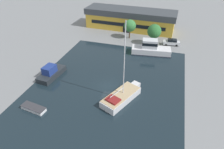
% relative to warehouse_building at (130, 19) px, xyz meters
% --- Properties ---
extents(ground_plane, '(440.00, 440.00, 0.00)m').
position_rel_warehouse_building_xyz_m(ground_plane, '(3.10, -33.40, -3.21)').
color(ground_plane, gray).
extents(water_canal, '(29.62, 38.64, 0.01)m').
position_rel_warehouse_building_xyz_m(water_canal, '(3.10, -33.40, -3.21)').
color(water_canal, black).
rests_on(water_canal, ground).
extents(warehouse_building, '(29.56, 9.50, 6.34)m').
position_rel_warehouse_building_xyz_m(warehouse_building, '(0.00, 0.00, 0.00)').
color(warehouse_building, gold).
rests_on(warehouse_building, ground).
extents(quay_tree_near_building, '(3.56, 3.56, 5.64)m').
position_rel_warehouse_building_xyz_m(quay_tree_near_building, '(1.74, -8.15, 0.63)').
color(quay_tree_near_building, brown).
rests_on(quay_tree_near_building, ground).
extents(quay_tree_by_water, '(3.82, 3.82, 5.92)m').
position_rel_warehouse_building_xyz_m(quay_tree_by_water, '(9.16, -10.89, 0.79)').
color(quay_tree_by_water, brown).
rests_on(quay_tree_by_water, ground).
extents(parked_car, '(4.75, 2.29, 1.72)m').
position_rel_warehouse_building_xyz_m(parked_car, '(14.16, -9.57, -2.35)').
color(parked_car, silver).
rests_on(parked_car, ground).
extents(sailboat_moored, '(6.18, 9.43, 14.69)m').
position_rel_warehouse_building_xyz_m(sailboat_moored, '(6.78, -36.55, -2.42)').
color(sailboat_moored, silver).
rests_on(sailboat_moored, water_canal).
extents(motor_cruiser, '(10.30, 4.75, 3.85)m').
position_rel_warehouse_building_xyz_m(motor_cruiser, '(9.24, -16.60, -1.82)').
color(motor_cruiser, silver).
rests_on(motor_cruiser, water_canal).
extents(small_dinghy, '(4.67, 2.19, 0.72)m').
position_rel_warehouse_building_xyz_m(small_dinghy, '(-6.95, -43.61, -2.84)').
color(small_dinghy, white).
rests_on(small_dinghy, water_canal).
extents(cabin_boat, '(3.49, 7.15, 2.72)m').
position_rel_warehouse_building_xyz_m(cabin_boat, '(-9.56, -33.60, -2.25)').
color(cabin_boat, '#23282D').
rests_on(cabin_boat, water_canal).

